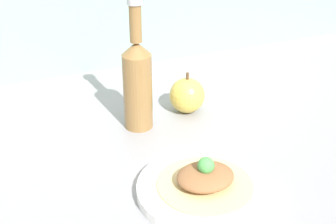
{
  "coord_description": "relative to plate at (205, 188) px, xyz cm",
  "views": [
    {
      "loc": [
        -33.86,
        -71.67,
        53.99
      ],
      "look_at": [
        -2.44,
        2.88,
        10.35
      ],
      "focal_mm": 50.0,
      "sensor_mm": 36.0,
      "label": 1
    }
  ],
  "objects": [
    {
      "name": "plated_food",
      "position": [
        0.0,
        -0.0,
        2.32
      ],
      "size": [
        17.62,
        17.62,
        5.91
      ],
      "color": "#D6BC7F",
      "rests_on": "plate"
    },
    {
      "name": "cider_bottle",
      "position": [
        -2.67,
        28.29,
        10.01
      ],
      "size": [
        6.49,
        6.49,
        29.56
      ],
      "color": "olive",
      "rests_on": "ground_plane"
    },
    {
      "name": "plate",
      "position": [
        0.0,
        0.0,
        0.0
      ],
      "size": [
        24.97,
        24.97,
        2.37
      ],
      "color": "white",
      "rests_on": "ground_plane"
    },
    {
      "name": "ground_plane",
      "position": [
        1.1,
        11.26,
        -3.26
      ],
      "size": [
        180.0,
        110.0,
        4.0
      ],
      "primitive_type": "cube",
      "color": "gray"
    },
    {
      "name": "apple",
      "position": [
        10.53,
        30.49,
        3.01
      ],
      "size": [
        8.52,
        8.52,
        10.15
      ],
      "color": "gold",
      "rests_on": "ground_plane"
    }
  ]
}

